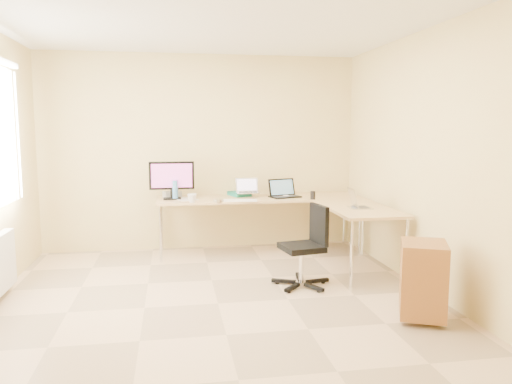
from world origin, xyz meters
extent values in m
plane|color=tan|center=(0.00, 0.00, 0.00)|extent=(4.50, 4.50, 0.00)
plane|color=white|center=(0.00, 0.00, 2.60)|extent=(4.50, 4.50, 0.00)
plane|color=#E0CF86|center=(0.00, 2.25, 1.30)|extent=(4.50, 0.00, 4.50)
plane|color=#E0CF86|center=(0.00, -2.25, 1.30)|extent=(4.50, 0.00, 4.50)
plane|color=#E0CF86|center=(2.10, 0.00, 1.30)|extent=(0.00, 4.50, 4.50)
cube|color=tan|center=(0.72, 1.85, 0.36)|extent=(2.65, 0.70, 0.73)
cube|color=tan|center=(1.70, 0.85, 0.36)|extent=(0.70, 1.30, 0.73)
cube|color=black|center=(-0.40, 1.88, 0.97)|extent=(0.57, 0.19, 0.48)
cube|color=#16745F|center=(0.49, 2.05, 0.76)|extent=(0.30, 0.36, 0.05)
cube|color=silver|center=(0.58, 1.92, 0.88)|extent=(0.30, 0.23, 0.19)
cube|color=black|center=(1.06, 1.80, 0.85)|extent=(0.45, 0.38, 0.24)
cube|color=white|center=(0.43, 1.55, 0.74)|extent=(0.43, 0.18, 0.02)
ellipsoid|color=beige|center=(1.07, 1.81, 0.75)|extent=(0.09, 0.06, 0.03)
imported|color=silver|center=(-0.16, 1.55, 0.78)|extent=(0.12, 0.12, 0.11)
cylinder|color=silver|center=(0.16, 1.55, 0.75)|extent=(0.17, 0.17, 0.03)
cylinder|color=#4880B8|center=(-0.36, 1.84, 0.85)|extent=(0.08, 0.08, 0.24)
cube|color=silver|center=(-0.24, 1.84, 0.73)|extent=(0.35, 0.39, 0.01)
cube|color=silver|center=(-0.40, 2.05, 0.77)|extent=(0.26, 0.22, 0.08)
cylinder|color=white|center=(-0.37, 2.05, 0.89)|extent=(0.26, 0.26, 0.31)
cylinder|color=black|center=(1.36, 1.55, 0.78)|extent=(0.06, 0.06, 0.10)
cube|color=silver|center=(1.69, 0.79, 0.82)|extent=(0.29, 0.23, 0.19)
cube|color=black|center=(0.90, 0.37, 0.50)|extent=(0.59, 0.59, 0.85)
cube|color=#9D4A23|center=(1.68, -0.68, 0.36)|extent=(0.52, 0.56, 0.63)
camera|label=1|loc=(-0.40, -4.45, 1.63)|focal=34.71mm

